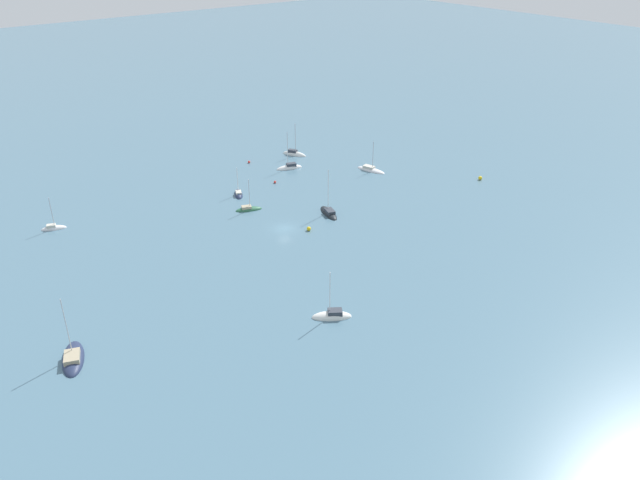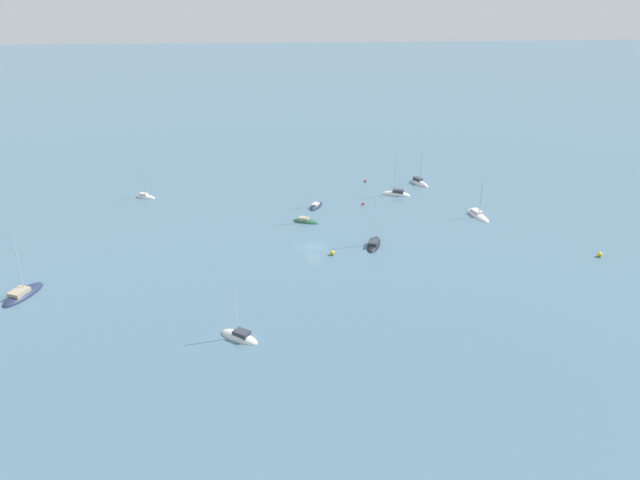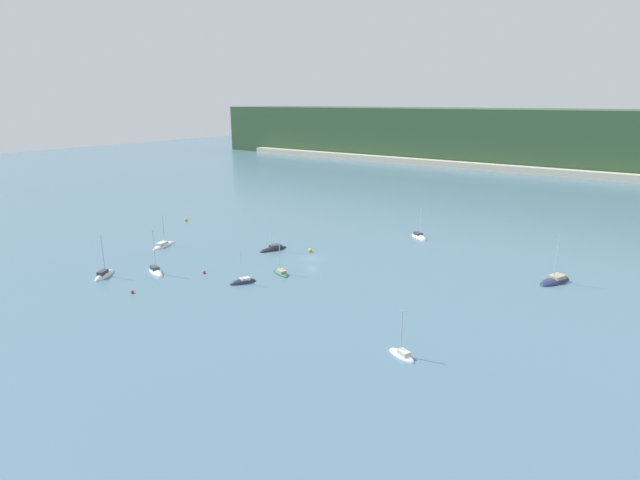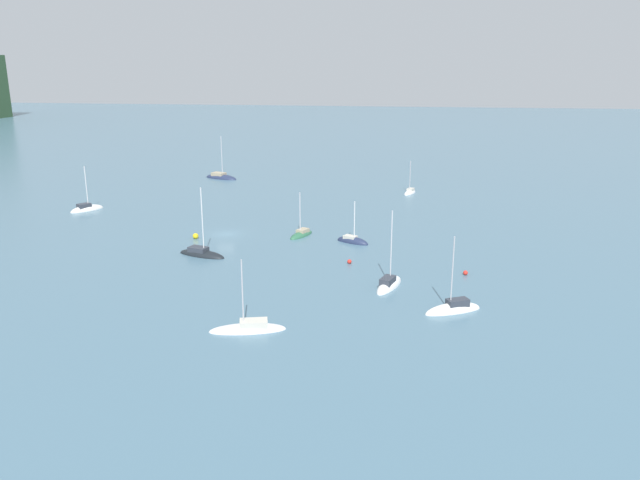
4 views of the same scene
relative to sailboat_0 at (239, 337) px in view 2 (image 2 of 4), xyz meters
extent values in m
plane|color=slate|center=(-11.89, -29.77, -0.11)|extent=(600.00, 600.00, 0.00)
ellipsoid|color=white|center=(0.04, -0.02, -0.11)|extent=(6.35, 5.28, 1.94)
cube|color=#333842|center=(-0.37, 0.26, 0.82)|extent=(2.70, 2.51, 0.78)
cylinder|color=silver|center=(0.29, -0.20, 4.18)|extent=(0.14, 0.14, 7.50)
ellipsoid|color=#232D4C|center=(35.04, -14.29, -0.11)|extent=(5.77, 8.89, 1.86)
cube|color=tan|center=(35.28, -13.66, 0.80)|extent=(3.01, 3.56, 0.79)
cylinder|color=silver|center=(34.89, -14.68, 5.03)|extent=(0.14, 0.14, 9.24)
ellipsoid|color=black|center=(-23.22, -29.79, -0.11)|extent=(4.29, 7.62, 1.50)
cube|color=#333842|center=(-23.05, -29.24, 0.67)|extent=(2.28, 2.97, 0.74)
cylinder|color=silver|center=(-23.33, -30.14, 4.90)|extent=(0.14, 0.14, 9.19)
ellipsoid|color=#2D6647|center=(-11.05, -41.58, -0.11)|extent=(5.88, 3.81, 1.36)
cube|color=tan|center=(-10.63, -41.75, 0.57)|extent=(2.35, 1.95, 0.60)
cylinder|color=silver|center=(-11.31, -41.47, 3.51)|extent=(0.14, 0.14, 6.49)
ellipsoid|color=silver|center=(24.22, -57.74, -0.11)|extent=(5.02, 3.18, 1.45)
cube|color=beige|center=(24.58, -57.87, 0.60)|extent=(2.00, 1.65, 0.62)
cylinder|color=#B2B2B7|center=(24.00, -57.65, 3.44)|extent=(0.14, 0.14, 6.30)
ellipsoid|color=#232D4C|center=(-13.57, -49.83, -0.11)|extent=(3.90, 5.52, 1.77)
cube|color=beige|center=(-13.38, -49.45, 0.63)|extent=(1.94, 2.25, 0.50)
cylinder|color=silver|center=(-13.68, -50.07, 3.27)|extent=(0.14, 0.14, 5.78)
ellipsoid|color=white|center=(-38.63, -63.22, -0.11)|extent=(4.53, 6.65, 1.97)
cube|color=#333842|center=(-38.39, -63.69, 0.85)|extent=(2.15, 2.66, 0.83)
cylinder|color=#B2B2B7|center=(-38.78, -62.93, 4.38)|extent=(0.14, 0.14, 7.88)
ellipsoid|color=white|center=(-31.89, -56.08, -0.11)|extent=(6.77, 3.80, 1.87)
cube|color=#333842|center=(-32.39, -55.92, 0.82)|extent=(2.63, 1.97, 0.82)
cylinder|color=silver|center=(-31.58, -56.18, 4.78)|extent=(0.14, 0.14, 8.74)
ellipsoid|color=silver|center=(-46.78, -42.69, -0.11)|extent=(4.12, 8.00, 1.37)
cube|color=beige|center=(-46.62, -43.28, 0.63)|extent=(2.20, 3.07, 0.71)
cylinder|color=#B2B2B7|center=(-46.88, -42.32, 3.81)|extent=(0.14, 0.14, 7.08)
sphere|color=yellow|center=(-63.01, -22.48, 0.34)|extent=(0.89, 0.89, 0.89)
sphere|color=red|center=(-23.79, -50.45, 0.19)|extent=(0.58, 0.58, 0.58)
sphere|color=yellow|center=(-15.18, -26.02, 0.32)|extent=(0.86, 0.86, 0.86)
sphere|color=red|center=(-26.16, -65.41, 0.19)|extent=(0.60, 0.60, 0.60)
camera|label=1|loc=(50.66, 61.82, 55.03)|focal=35.00mm
camera|label=2|loc=(-6.94, 74.79, 49.01)|focal=35.00mm
camera|label=3|loc=(51.02, -114.25, 33.84)|focal=28.00mm
camera|label=4|loc=(-102.43, -58.56, 25.68)|focal=35.00mm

